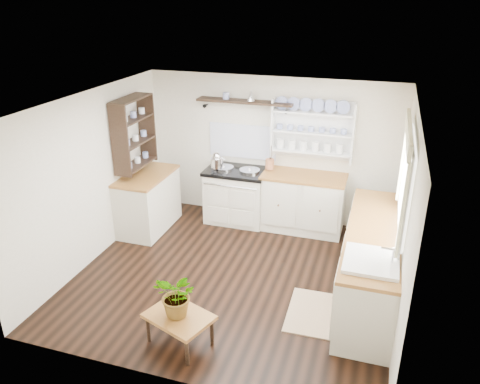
{
  "coord_description": "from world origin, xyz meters",
  "views": [
    {
      "loc": [
        1.66,
        -4.98,
        3.46
      ],
      "look_at": [
        0.01,
        0.25,
        1.1
      ],
      "focal_mm": 35.0,
      "sensor_mm": 36.0,
      "label": 1
    }
  ],
  "objects": [
    {
      "name": "left_cabinets",
      "position": [
        -1.7,
        0.9,
        0.46
      ],
      "size": [
        0.62,
        1.13,
        0.9
      ],
      "color": "beige",
      "rests_on": "floor"
    },
    {
      "name": "ceiling",
      "position": [
        0.0,
        0.0,
        2.3
      ],
      "size": [
        4.0,
        3.8,
        0.01
      ],
      "primitive_type": "cube",
      "color": "white",
      "rests_on": "wall_back"
    },
    {
      "name": "window",
      "position": [
        1.95,
        0.15,
        1.56
      ],
      "size": [
        0.08,
        1.55,
        1.22
      ],
      "color": "white",
      "rests_on": "wall_right"
    },
    {
      "name": "floor_rug",
      "position": [
        1.12,
        -0.47,
        0.01
      ],
      "size": [
        0.57,
        0.86,
        0.02
      ],
      "primitive_type": "cube",
      "rotation": [
        0.0,
        0.0,
        0.03
      ],
      "color": "#A1865D",
      "rests_on": "floor"
    },
    {
      "name": "plate_rack",
      "position": [
        0.65,
        1.86,
        1.56
      ],
      "size": [
        1.2,
        0.22,
        0.9
      ],
      "color": "white",
      "rests_on": "wall_back"
    },
    {
      "name": "wall_back",
      "position": [
        0.0,
        1.9,
        1.15
      ],
      "size": [
        4.0,
        0.02,
        2.3
      ],
      "primitive_type": "cube",
      "color": "beige",
      "rests_on": "ground"
    },
    {
      "name": "belfast_sink",
      "position": [
        1.7,
        -0.65,
        0.8
      ],
      "size": [
        0.55,
        0.6,
        0.45
      ],
      "color": "white",
      "rests_on": "right_cabinets"
    },
    {
      "name": "wall_right",
      "position": [
        2.0,
        0.0,
        1.15
      ],
      "size": [
        0.02,
        3.8,
        2.3
      ],
      "primitive_type": "cube",
      "color": "beige",
      "rests_on": "ground"
    },
    {
      "name": "left_shelving",
      "position": [
        -1.84,
        0.9,
        1.55
      ],
      "size": [
        0.28,
        0.8,
        1.05
      ],
      "primitive_type": "cube",
      "color": "black",
      "rests_on": "wall_left"
    },
    {
      "name": "center_table",
      "position": [
        -0.14,
        -1.4,
        0.32
      ],
      "size": [
        0.79,
        0.68,
        0.36
      ],
      "rotation": [
        0.0,
        0.0,
        -0.35
      ],
      "color": "brown",
      "rests_on": "floor"
    },
    {
      "name": "high_shelf",
      "position": [
        -0.4,
        1.78,
        1.91
      ],
      "size": [
        1.5,
        0.29,
        0.16
      ],
      "color": "black",
      "rests_on": "wall_back"
    },
    {
      "name": "kettle",
      "position": [
        -0.75,
        1.45,
        1.05
      ],
      "size": [
        0.19,
        0.19,
        0.24
      ],
      "primitive_type": null,
      "color": "silver",
      "rests_on": "aga_cooker"
    },
    {
      "name": "utensil_crock",
      "position": [
        0.04,
        1.68,
        0.99
      ],
      "size": [
        0.14,
        0.14,
        0.16
      ],
      "primitive_type": "cylinder",
      "color": "#AB653E",
      "rests_on": "back_cabinets"
    },
    {
      "name": "potted_plant",
      "position": [
        -0.14,
        -1.4,
        0.61
      ],
      "size": [
        0.56,
        0.53,
        0.49
      ],
      "primitive_type": "imported",
      "rotation": [
        0.0,
        0.0,
        -0.42
      ],
      "color": "#3F7233",
      "rests_on": "center_table"
    },
    {
      "name": "wall_left",
      "position": [
        -2.0,
        0.0,
        1.15
      ],
      "size": [
        0.02,
        3.8,
        2.3
      ],
      "primitive_type": "cube",
      "color": "beige",
      "rests_on": "ground"
    },
    {
      "name": "right_cabinets",
      "position": [
        1.7,
        0.1,
        0.46
      ],
      "size": [
        0.62,
        2.43,
        0.9
      ],
      "color": "beige",
      "rests_on": "floor"
    },
    {
      "name": "aga_cooker",
      "position": [
        -0.47,
        1.57,
        0.45
      ],
      "size": [
        0.98,
        0.68,
        0.91
      ],
      "color": "beige",
      "rests_on": "floor"
    },
    {
      "name": "floor",
      "position": [
        0.0,
        0.0,
        0.0
      ],
      "size": [
        4.0,
        3.8,
        0.01
      ],
      "primitive_type": "cube",
      "color": "black",
      "rests_on": "ground"
    },
    {
      "name": "back_cabinets",
      "position": [
        0.6,
        1.6,
        0.46
      ],
      "size": [
        1.27,
        0.63,
        0.9
      ],
      "color": "beige",
      "rests_on": "floor"
    }
  ]
}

